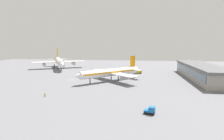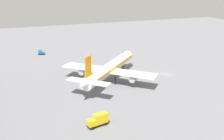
{
  "view_description": "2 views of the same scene",
  "coord_description": "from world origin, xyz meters",
  "px_view_note": "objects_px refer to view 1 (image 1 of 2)",
  "views": [
    {
      "loc": [
        -104.36,
        -39.28,
        20.54
      ],
      "look_at": [
        11.72,
        -22.67,
        4.7
      ],
      "focal_mm": 29.74,
      "sensor_mm": 36.0,
      "label": 1
    },
    {
      "loc": [
        88.33,
        -57.96,
        35.83
      ],
      "look_at": [
        -4.56,
        -21.51,
        2.88
      ],
      "focal_mm": 42.99,
      "sensor_mm": 36.0,
      "label": 2
    }
  ],
  "objects_px": {
    "airplane_at_gate": "(111,72)",
    "catering_truck": "(137,71)",
    "pushback_tractor": "(120,69)",
    "baggage_tug": "(151,110)",
    "airplane_taxiing": "(59,61)",
    "ground_crew_worker": "(45,95)"
  },
  "relations": [
    {
      "from": "airplane_at_gate",
      "to": "catering_truck",
      "type": "bearing_deg",
      "value": -161.27
    },
    {
      "from": "pushback_tractor",
      "to": "baggage_tug",
      "type": "xyz_separation_m",
      "value": [
        -97.68,
        -18.76,
        0.19
      ]
    },
    {
      "from": "airplane_taxiing",
      "to": "catering_truck",
      "type": "distance_m",
      "value": 71.3
    },
    {
      "from": "catering_truck",
      "to": "airplane_taxiing",
      "type": "bearing_deg",
      "value": 150.84
    },
    {
      "from": "airplane_at_gate",
      "to": "ground_crew_worker",
      "type": "bearing_deg",
      "value": 14.15
    },
    {
      "from": "airplane_taxiing",
      "to": "airplane_at_gate",
      "type": "bearing_deg",
      "value": 18.37
    },
    {
      "from": "airplane_at_gate",
      "to": "catering_truck",
      "type": "xyz_separation_m",
      "value": [
        30.05,
        -14.71,
        -3.37
      ]
    },
    {
      "from": "ground_crew_worker",
      "to": "baggage_tug",
      "type": "bearing_deg",
      "value": -113.87
    },
    {
      "from": "airplane_taxiing",
      "to": "ground_crew_worker",
      "type": "relative_size",
      "value": 31.02
    },
    {
      "from": "airplane_taxiing",
      "to": "catering_truck",
      "type": "bearing_deg",
      "value": 45.07
    },
    {
      "from": "pushback_tractor",
      "to": "baggage_tug",
      "type": "distance_m",
      "value": 99.46
    },
    {
      "from": "airplane_taxiing",
      "to": "ground_crew_worker",
      "type": "height_order",
      "value": "airplane_taxiing"
    },
    {
      "from": "pushback_tractor",
      "to": "baggage_tug",
      "type": "relative_size",
      "value": 1.34
    },
    {
      "from": "airplane_at_gate",
      "to": "baggage_tug",
      "type": "xyz_separation_m",
      "value": [
        -49.21,
        -19.2,
        -3.91
      ]
    },
    {
      "from": "catering_truck",
      "to": "pushback_tractor",
      "type": "bearing_deg",
      "value": 115.12
    },
    {
      "from": "catering_truck",
      "to": "baggage_tug",
      "type": "bearing_deg",
      "value": -99.41
    },
    {
      "from": "airplane_at_gate",
      "to": "airplane_taxiing",
      "type": "relative_size",
      "value": 0.7
    },
    {
      "from": "baggage_tug",
      "to": "ground_crew_worker",
      "type": "relative_size",
      "value": 2.12
    },
    {
      "from": "airplane_taxiing",
      "to": "pushback_tractor",
      "type": "bearing_deg",
      "value": 59.66
    },
    {
      "from": "airplane_taxiing",
      "to": "ground_crew_worker",
      "type": "xyz_separation_m",
      "value": [
        -86.42,
        -32.08,
        -5.41
      ]
    },
    {
      "from": "ground_crew_worker",
      "to": "airplane_taxiing",
      "type": "bearing_deg",
      "value": 14.33
    },
    {
      "from": "airplane_at_gate",
      "to": "baggage_tug",
      "type": "bearing_deg",
      "value": 66.13
    }
  ]
}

